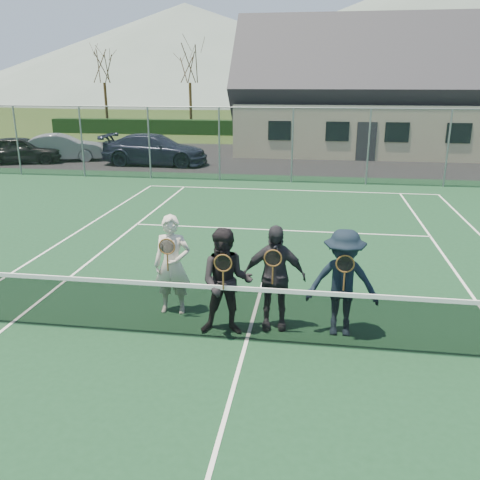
{
  "coord_description": "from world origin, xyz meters",
  "views": [
    {
      "loc": [
        0.98,
        -7.26,
        4.05
      ],
      "look_at": [
        -0.33,
        1.5,
        1.25
      ],
      "focal_mm": 38.0,
      "sensor_mm": 36.0,
      "label": 1
    }
  ],
  "objects": [
    {
      "name": "ground",
      "position": [
        0.0,
        20.0,
        0.0
      ],
      "size": [
        220.0,
        220.0,
        0.0
      ],
      "primitive_type": "plane",
      "color": "#304819",
      "rests_on": "ground"
    },
    {
      "name": "court_surface",
      "position": [
        0.0,
        0.0,
        0.01
      ],
      "size": [
        30.0,
        30.0,
        0.02
      ],
      "primitive_type": "cube",
      "color": "#14381E",
      "rests_on": "ground"
    },
    {
      "name": "tarmac_carpark",
      "position": [
        -4.0,
        20.0,
        0.01
      ],
      "size": [
        40.0,
        12.0,
        0.01
      ],
      "primitive_type": "cube",
      "color": "black",
      "rests_on": "ground"
    },
    {
      "name": "hedge_row",
      "position": [
        0.0,
        32.0,
        0.55
      ],
      "size": [
        40.0,
        1.2,
        1.1
      ],
      "primitive_type": "cube",
      "color": "black",
      "rests_on": "ground"
    },
    {
      "name": "hill_west",
      "position": [
        -25.0,
        95.0,
        9.0
      ],
      "size": [
        110.0,
        110.0,
        18.0
      ],
      "primitive_type": "cone",
      "color": "slate",
      "rests_on": "ground"
    },
    {
      "name": "hill_centre",
      "position": [
        20.0,
        95.0,
        11.0
      ],
      "size": [
        120.0,
        120.0,
        22.0
      ],
      "primitive_type": "cone",
      "color": "slate",
      "rests_on": "ground"
    },
    {
      "name": "car_a",
      "position": [
        -13.8,
        16.64,
        0.68
      ],
      "size": [
        4.32,
        2.74,
        1.37
      ],
      "primitive_type": "imported",
      "rotation": [
        0.0,
        0.0,
        1.87
      ],
      "color": "black",
      "rests_on": "ground"
    },
    {
      "name": "car_b",
      "position": [
        -12.12,
        17.6,
        0.69
      ],
      "size": [
        4.45,
        2.92,
        1.38
      ],
      "primitive_type": "imported",
      "rotation": [
        0.0,
        0.0,
        1.95
      ],
      "color": "gray",
      "rests_on": "ground"
    },
    {
      "name": "car_c",
      "position": [
        -6.95,
        17.15,
        0.75
      ],
      "size": [
        5.26,
        2.26,
        1.51
      ],
      "primitive_type": "imported",
      "rotation": [
        0.0,
        0.0,
        1.54
      ],
      "color": "#1A1F35",
      "rests_on": "ground"
    },
    {
      "name": "court_markings",
      "position": [
        0.0,
        0.0,
        0.02
      ],
      "size": [
        11.03,
        23.83,
        0.01
      ],
      "color": "white",
      "rests_on": "court_surface"
    },
    {
      "name": "tennis_net",
      "position": [
        0.0,
        0.0,
        0.54
      ],
      "size": [
        11.68,
        0.08,
        1.1
      ],
      "color": "slate",
      "rests_on": "ground"
    },
    {
      "name": "perimeter_fence",
      "position": [
        0.0,
        13.5,
        1.52
      ],
      "size": [
        30.07,
        0.07,
        3.02
      ],
      "color": "slate",
      "rests_on": "ground"
    },
    {
      "name": "clubhouse",
      "position": [
        4.0,
        24.0,
        3.99
      ],
      "size": [
        15.6,
        8.2,
        7.7
      ],
      "color": "beige",
      "rests_on": "ground"
    },
    {
      "name": "tree_a",
      "position": [
        -16.0,
        33.0,
        5.79
      ],
      "size": [
        3.2,
        3.2,
        7.77
      ],
      "color": "#332312",
      "rests_on": "ground"
    },
    {
      "name": "tree_b",
      "position": [
        -9.0,
        33.0,
        5.79
      ],
      "size": [
        3.2,
        3.2,
        7.77
      ],
      "color": "#372714",
      "rests_on": "ground"
    },
    {
      "name": "tree_c",
      "position": [
        2.0,
        33.0,
        5.79
      ],
      "size": [
        3.2,
        3.2,
        7.77
      ],
      "color": "#342213",
      "rests_on": "ground"
    },
    {
      "name": "tree_d",
      "position": [
        12.0,
        33.0,
        5.79
      ],
      "size": [
        3.2,
        3.2,
        7.77
      ],
      "color": "#3B2515",
      "rests_on": "ground"
    },
    {
      "name": "player_a",
      "position": [
        -1.46,
        0.91,
        0.92
      ],
      "size": [
        0.67,
        0.51,
        1.8
      ],
      "color": "beige",
      "rests_on": "court_surface"
    },
    {
      "name": "player_b",
      "position": [
        -0.37,
        0.25,
        0.92
      ],
      "size": [
        0.92,
        0.75,
        1.8
      ],
      "color": "black",
      "rests_on": "court_surface"
    },
    {
      "name": "player_c",
      "position": [
        0.37,
        0.59,
        0.92
      ],
      "size": [
        1.09,
        0.55,
        1.8
      ],
      "color": "#28272D",
      "rests_on": "court_surface"
    },
    {
      "name": "player_d",
      "position": [
        1.49,
        0.49,
        0.92
      ],
      "size": [
        1.17,
        0.67,
        1.8
      ],
      "color": "black",
      "rests_on": "court_surface"
    }
  ]
}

